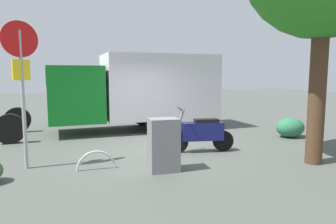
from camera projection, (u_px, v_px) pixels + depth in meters
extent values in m
plane|color=#4A4D47|center=(163.00, 149.00, 8.45)|extent=(60.00, 60.00, 0.00)
cylinder|color=black|center=(143.00, 114.00, 12.49)|extent=(0.90, 0.26, 0.90)
cylinder|color=black|center=(157.00, 121.00, 10.72)|extent=(0.90, 0.26, 0.90)
cylinder|color=black|center=(17.00, 120.00, 10.90)|extent=(0.90, 0.26, 0.90)
cylinder|color=black|center=(10.00, 129.00, 9.13)|extent=(0.90, 0.26, 0.90)
cube|color=silver|center=(159.00, 86.00, 11.60)|extent=(4.17, 2.25, 2.34)
cube|color=#117220|center=(75.00, 94.00, 10.57)|extent=(1.82, 2.12, 1.90)
cube|color=black|center=(75.00, 76.00, 10.50)|extent=(1.84, 1.96, 0.60)
cylinder|color=black|center=(178.00, 142.00, 8.06)|extent=(0.57, 0.22, 0.56)
cylinder|color=black|center=(223.00, 141.00, 8.24)|extent=(0.57, 0.22, 0.56)
cube|color=navy|center=(203.00, 131.00, 8.12)|extent=(1.14, 0.55, 0.48)
cube|color=black|center=(206.00, 121.00, 8.10)|extent=(0.68, 0.41, 0.12)
cylinder|color=slate|center=(180.00, 122.00, 8.00)|extent=(0.29, 0.13, 0.69)
cylinder|color=black|center=(180.00, 109.00, 7.96)|extent=(0.16, 0.55, 0.04)
cylinder|color=#9E9EA3|center=(23.00, 101.00, 6.56)|extent=(0.08, 0.08, 2.99)
cylinder|color=red|center=(19.00, 39.00, 6.38)|extent=(0.71, 0.32, 0.76)
cube|color=yellow|center=(21.00, 70.00, 6.46)|extent=(0.33, 0.33, 0.44)
cylinder|color=#47301E|center=(317.00, 91.00, 6.94)|extent=(0.38, 0.38, 3.39)
cube|color=slate|center=(164.00, 145.00, 6.50)|extent=(0.66, 0.50, 1.14)
torus|color=#B7B7BC|center=(96.00, 169.00, 6.66)|extent=(0.85, 0.11, 0.85)
ellipsoid|color=#2A6B46|center=(290.00, 127.00, 10.07)|extent=(0.96, 0.78, 0.65)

